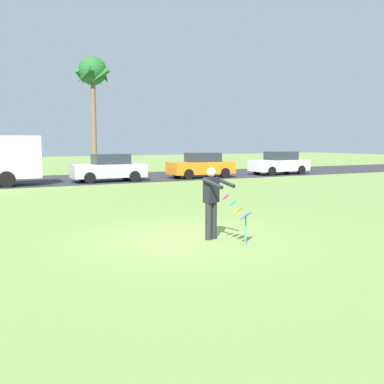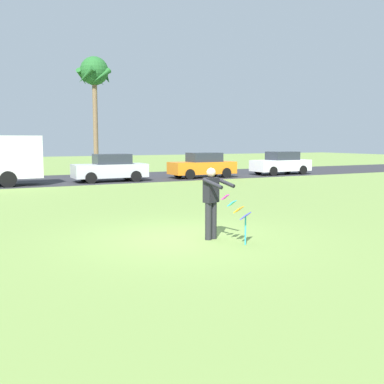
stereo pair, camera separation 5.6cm
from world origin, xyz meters
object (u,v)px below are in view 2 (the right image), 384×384
(parked_car_silver, at_px, (110,168))
(parked_car_white, at_px, (281,163))
(person_kite_flyer, at_px, (212,200))
(parked_car_orange, at_px, (203,166))
(kite_held, at_px, (239,211))
(palm_tree_centre_far, at_px, (94,76))

(parked_car_silver, height_order, parked_car_white, same)
(person_kite_flyer, height_order, parked_car_orange, person_kite_flyer)
(kite_held, height_order, parked_car_white, parked_car_white)
(parked_car_white, bearing_deg, palm_tree_centre_far, 141.18)
(parked_car_orange, bearing_deg, parked_car_silver, -179.99)
(parked_car_orange, bearing_deg, palm_tree_centre_far, 117.51)
(palm_tree_centre_far, bearing_deg, parked_car_white, -38.82)
(kite_held, height_order, palm_tree_centre_far, palm_tree_centre_far)
(parked_car_orange, xyz_separation_m, parked_car_white, (6.24, 0.00, 0.00))
(parked_car_orange, relative_size, parked_car_white, 0.99)
(person_kite_flyer, relative_size, palm_tree_centre_far, 0.20)
(kite_held, distance_m, palm_tree_centre_far, 26.78)
(parked_car_silver, height_order, palm_tree_centre_far, palm_tree_centre_far)
(kite_held, distance_m, parked_car_white, 22.45)
(parked_car_silver, bearing_deg, parked_car_white, 0.01)
(person_kite_flyer, relative_size, parked_car_orange, 0.41)
(parked_car_white, bearing_deg, person_kite_flyer, -132.28)
(person_kite_flyer, xyz_separation_m, parked_car_white, (14.85, 16.33, -0.18))
(parked_car_white, bearing_deg, parked_car_silver, -179.99)
(kite_held, relative_size, palm_tree_centre_far, 0.13)
(kite_held, xyz_separation_m, parked_car_silver, (2.25, 17.08, 0.01))
(person_kite_flyer, height_order, kite_held, person_kite_flyer)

